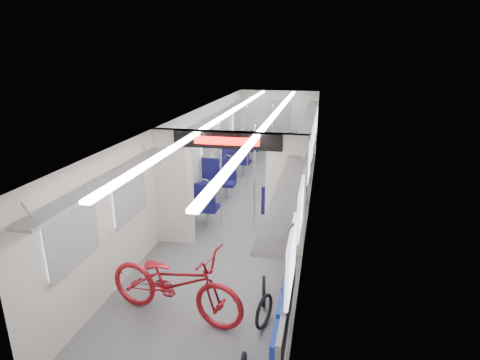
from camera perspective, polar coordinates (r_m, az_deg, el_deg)
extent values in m
plane|color=#515456|center=(9.83, 1.16, -4.12)|extent=(12.00, 12.00, 0.00)
cube|color=beige|center=(9.82, -7.14, 2.80)|extent=(0.02, 12.00, 2.30)
cube|color=beige|center=(9.31, 10.00, 1.82)|extent=(0.02, 12.00, 2.30)
cube|color=beige|center=(15.26, 5.47, 8.26)|extent=(2.90, 0.02, 2.30)
cube|color=beige|center=(4.25, -15.11, -19.50)|extent=(2.90, 0.02, 2.30)
cube|color=silver|center=(9.22, 1.25, 9.25)|extent=(2.90, 12.00, 0.02)
cube|color=white|center=(9.34, -2.11, 9.17)|extent=(0.12, 11.40, 0.04)
cube|color=white|center=(9.14, 4.68, 8.93)|extent=(0.12, 11.40, 0.04)
cube|color=beige|center=(7.97, -9.51, -2.05)|extent=(0.65, 0.18, 2.00)
cube|color=beige|center=(7.48, 6.81, -3.29)|extent=(0.65, 0.18, 2.00)
cube|color=beige|center=(7.32, -1.70, 5.78)|extent=(2.90, 0.18, 0.30)
cylinder|color=beige|center=(7.86, -7.30, -2.23)|extent=(0.20, 0.20, 2.00)
cylinder|color=beige|center=(7.51, 4.34, -3.11)|extent=(0.20, 0.20, 2.00)
cube|color=black|center=(7.22, -1.90, 5.60)|extent=(2.00, 0.03, 0.30)
cube|color=#FF0C07|center=(7.19, -1.95, 5.56)|extent=(1.20, 0.02, 0.14)
cube|color=silver|center=(5.67, -22.84, -7.38)|extent=(0.04, 1.00, 0.75)
cube|color=silver|center=(4.75, 7.31, -11.04)|extent=(0.04, 1.00, 0.75)
cube|color=silver|center=(6.93, -15.52, -2.04)|extent=(0.04, 1.00, 0.75)
cube|color=silver|center=(6.20, 8.60, -3.96)|extent=(0.04, 1.00, 0.75)
cube|color=silver|center=(9.30, -8.02, 3.49)|extent=(0.04, 1.00, 0.75)
cube|color=silver|center=(8.76, 9.76, 2.51)|extent=(0.04, 1.00, 0.75)
cube|color=silver|center=(11.05, -4.70, 5.91)|extent=(0.04, 1.00, 0.75)
cube|color=silver|center=(10.61, 10.24, 5.17)|extent=(0.04, 1.00, 0.75)
cube|color=silver|center=(12.85, -2.28, 7.64)|extent=(0.04, 1.00, 0.75)
cube|color=silver|center=(12.47, 10.57, 7.04)|extent=(0.04, 1.00, 0.75)
cube|color=silver|center=(14.58, -0.54, 8.88)|extent=(0.04, 1.00, 0.75)
cube|color=silver|center=(14.24, 10.81, 8.36)|extent=(0.04, 1.00, 0.75)
cube|color=gray|center=(6.03, -18.09, 0.24)|extent=(0.30, 3.60, 0.04)
cube|color=gray|center=(5.27, 6.68, -1.48)|extent=(0.30, 3.60, 0.04)
cube|color=gray|center=(11.48, -3.19, 9.18)|extent=(0.30, 7.60, 0.04)
cube|color=gray|center=(11.10, 9.73, 8.65)|extent=(0.30, 7.60, 0.04)
cube|color=gray|center=(15.23, 5.43, 7.67)|extent=(0.90, 0.05, 2.00)
imported|color=maroon|center=(5.94, -9.24, -14.14)|extent=(2.23, 1.12, 1.12)
cube|color=gray|center=(4.74, 5.70, -23.16)|extent=(0.06, 0.50, 0.57)
cube|color=#112C9B|center=(4.75, 4.91, -23.09)|extent=(0.06, 0.46, 0.48)
cube|color=gray|center=(5.17, 6.43, -19.20)|extent=(0.06, 0.50, 0.57)
cube|color=#112C9B|center=(5.17, 5.73, -19.14)|extent=(0.06, 0.46, 0.48)
cube|color=gray|center=(5.62, 7.02, -15.85)|extent=(0.06, 0.50, 0.57)
cube|color=#112C9B|center=(5.62, 6.39, -15.80)|extent=(0.06, 0.46, 0.48)
cube|color=gray|center=(6.08, 7.51, -13.00)|extent=(0.06, 0.50, 0.57)
cube|color=#112C9B|center=(6.08, 6.93, -12.96)|extent=(0.06, 0.46, 0.48)
torus|color=black|center=(5.85, 3.44, -18.35)|extent=(0.19, 0.50, 0.51)
torus|color=black|center=(6.28, 3.40, -15.72)|extent=(0.12, 0.48, 0.48)
cube|color=#100E3F|center=(8.85, -4.63, -3.95)|extent=(0.46, 0.43, 0.10)
cylinder|color=gray|center=(8.94, -4.59, -5.29)|extent=(0.10, 0.10, 0.35)
cube|color=#100E3F|center=(8.58, -5.01, -2.33)|extent=(0.46, 0.08, 0.56)
torus|color=silver|center=(8.49, -5.06, -0.56)|extent=(0.23, 0.03, 0.23)
cube|color=#100E3F|center=(10.42, -1.95, -0.50)|extent=(0.46, 0.43, 0.10)
cylinder|color=gray|center=(10.49, -1.94, -1.66)|extent=(0.10, 0.10, 0.35)
cube|color=#100E3F|center=(10.48, -1.75, 1.51)|extent=(0.46, 0.08, 0.56)
torus|color=silver|center=(10.40, -1.76, 2.98)|extent=(0.23, 0.03, 0.23)
cube|color=#100E3F|center=(8.99, -7.51, -3.70)|extent=(0.46, 0.43, 0.10)
cylinder|color=gray|center=(9.08, -7.45, -5.02)|extent=(0.10, 0.10, 0.35)
cube|color=#100E3F|center=(8.72, -7.96, -2.09)|extent=(0.46, 0.08, 0.56)
torus|color=silver|center=(8.63, -8.04, -0.35)|extent=(0.23, 0.03, 0.23)
cube|color=#100E3F|center=(10.54, -4.43, -0.33)|extent=(0.46, 0.43, 0.10)
cylinder|color=gray|center=(10.61, -4.41, -1.48)|extent=(0.10, 0.10, 0.35)
cube|color=#100E3F|center=(10.60, -4.22, 1.65)|extent=(0.46, 0.08, 0.56)
torus|color=silver|center=(10.52, -4.25, 3.11)|extent=(0.23, 0.03, 0.23)
cube|color=#100E3F|center=(8.75, 4.57, -4.21)|extent=(0.42, 0.39, 0.10)
cylinder|color=gray|center=(8.84, 4.54, -5.56)|extent=(0.10, 0.10, 0.35)
cube|color=#100E3F|center=(8.50, 4.48, -2.69)|extent=(0.42, 0.07, 0.51)
torus|color=silver|center=(8.41, 4.52, -1.06)|extent=(0.21, 0.03, 0.21)
cube|color=#100E3F|center=(10.23, 5.74, -0.93)|extent=(0.42, 0.39, 0.10)
cylinder|color=gray|center=(10.30, 5.71, -2.12)|extent=(0.10, 0.10, 0.35)
cube|color=#100E3F|center=(10.28, 5.90, 0.96)|extent=(0.42, 0.07, 0.51)
torus|color=silver|center=(10.21, 5.94, 2.33)|extent=(0.21, 0.03, 0.21)
cube|color=#100E3F|center=(8.71, 7.65, -4.43)|extent=(0.42, 0.39, 0.10)
cylinder|color=gray|center=(8.80, 7.59, -5.78)|extent=(0.10, 0.10, 0.35)
cube|color=#100E3F|center=(8.45, 7.64, -2.91)|extent=(0.42, 0.07, 0.51)
torus|color=silver|center=(8.37, 7.72, -1.27)|extent=(0.21, 0.03, 0.21)
cube|color=#100E3F|center=(10.19, 8.37, -1.11)|extent=(0.42, 0.39, 0.10)
cylinder|color=gray|center=(10.27, 8.31, -2.29)|extent=(0.10, 0.10, 0.35)
cube|color=#100E3F|center=(10.25, 8.51, 0.79)|extent=(0.42, 0.07, 0.51)
torus|color=silver|center=(10.18, 8.57, 2.17)|extent=(0.21, 0.03, 0.21)
cube|color=#100E3F|center=(12.43, 0.42, 2.57)|extent=(0.45, 0.42, 0.10)
cylinder|color=gray|center=(12.49, 0.42, 1.58)|extent=(0.10, 0.10, 0.35)
cube|color=#100E3F|center=(12.18, 0.26, 3.85)|extent=(0.45, 0.08, 0.55)
torus|color=silver|center=(12.12, 0.26, 5.12)|extent=(0.23, 0.03, 0.23)
cube|color=#100E3F|center=(14.06, 1.82, 4.38)|extent=(0.45, 0.42, 0.10)
cylinder|color=gray|center=(14.11, 1.81, 3.49)|extent=(0.10, 0.10, 0.35)
cube|color=#100E3F|center=(14.15, 1.96, 5.83)|extent=(0.45, 0.08, 0.55)
torus|color=silver|center=(14.10, 1.97, 6.93)|extent=(0.23, 0.03, 0.23)
cube|color=#100E3F|center=(12.53, -1.69, 2.69)|extent=(0.45, 0.42, 0.10)
cylinder|color=gray|center=(12.59, -1.68, 1.70)|extent=(0.10, 0.10, 0.35)
cube|color=#100E3F|center=(12.28, -1.89, 3.96)|extent=(0.45, 0.08, 0.55)
torus|color=silver|center=(12.22, -1.91, 5.22)|extent=(0.23, 0.03, 0.23)
cube|color=#100E3F|center=(14.15, -0.06, 4.47)|extent=(0.45, 0.42, 0.10)
cylinder|color=gray|center=(14.20, -0.06, 3.59)|extent=(0.10, 0.10, 0.35)
cube|color=#100E3F|center=(14.24, 0.09, 5.91)|extent=(0.45, 0.08, 0.55)
torus|color=silver|center=(14.18, 0.09, 7.01)|extent=(0.23, 0.03, 0.23)
cube|color=#100E3F|center=(12.22, 6.85, 2.17)|extent=(0.46, 0.43, 0.10)
cylinder|color=gray|center=(12.28, 6.81, 1.16)|extent=(0.10, 0.10, 0.35)
cube|color=#100E3F|center=(11.97, 6.83, 3.47)|extent=(0.46, 0.08, 0.56)
torus|color=silver|center=(11.90, 6.88, 4.78)|extent=(0.23, 0.03, 0.23)
cube|color=#100E3F|center=(13.89, 7.53, 4.06)|extent=(0.46, 0.43, 0.10)
cylinder|color=gray|center=(13.94, 7.49, 3.16)|extent=(0.10, 0.10, 0.35)
cube|color=#100E3F|center=(13.98, 7.64, 5.54)|extent=(0.46, 0.08, 0.56)
torus|color=silver|center=(13.92, 7.69, 6.66)|extent=(0.23, 0.03, 0.23)
cube|color=#100E3F|center=(12.19, 9.05, 2.04)|extent=(0.46, 0.43, 0.10)
cylinder|color=gray|center=(12.25, 9.00, 1.03)|extent=(0.10, 0.10, 0.35)
cube|color=#100E3F|center=(11.94, 9.08, 3.34)|extent=(0.46, 0.08, 0.56)
torus|color=silver|center=(11.87, 9.15, 4.64)|extent=(0.23, 0.03, 0.23)
cube|color=#100E3F|center=(13.86, 9.47, 3.95)|extent=(0.46, 0.43, 0.10)
cylinder|color=gray|center=(13.92, 9.42, 3.05)|extent=(0.10, 0.10, 0.35)
cube|color=#100E3F|center=(13.96, 9.57, 5.42)|extent=(0.46, 0.08, 0.56)
torus|color=silver|center=(13.90, 9.63, 6.55)|extent=(0.23, 0.03, 0.23)
cylinder|color=silver|center=(8.47, -2.73, 0.46)|extent=(0.04, 0.04, 2.30)
cylinder|color=silver|center=(8.26, 2.05, 0.00)|extent=(0.04, 0.04, 2.30)
cylinder|color=silver|center=(10.97, 1.07, 4.54)|extent=(0.04, 0.04, 2.30)
cylinder|color=silver|center=(11.35, 4.58, 4.93)|extent=(0.04, 0.04, 2.30)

